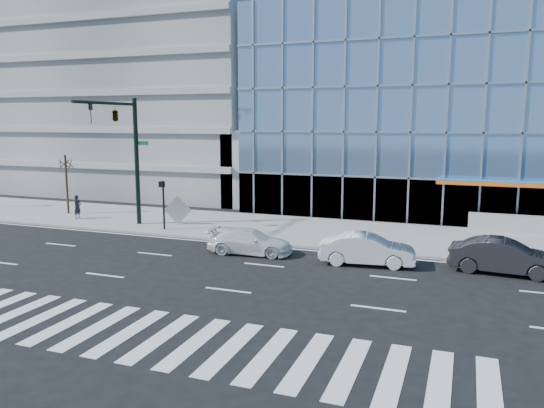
{
  "coord_description": "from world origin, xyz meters",
  "views": [
    {
      "loc": [
        8.77,
        -22.63,
        6.77
      ],
      "look_at": [
        -0.7,
        3.0,
        2.44
      ],
      "focal_mm": 35.0,
      "sensor_mm": 36.0,
      "label": 1
    }
  ],
  "objects_px": {
    "white_sedan": "(367,249)",
    "white_suv": "(250,242)",
    "ped_signal_post": "(163,197)",
    "pedestrian": "(78,207)",
    "street_tree_near": "(65,163)",
    "dark_sedan": "(504,257)",
    "traffic_signal": "(122,130)",
    "tilted_panel": "(178,210)"
  },
  "relations": [
    {
      "from": "white_sedan",
      "to": "white_suv",
      "type": "bearing_deg",
      "value": 83.47
    },
    {
      "from": "ped_signal_post",
      "to": "pedestrian",
      "type": "height_order",
      "value": "ped_signal_post"
    },
    {
      "from": "street_tree_near",
      "to": "white_sedan",
      "type": "xyz_separation_m",
      "value": [
        22.54,
        -5.7,
        -3.04
      ]
    },
    {
      "from": "white_sedan",
      "to": "dark_sedan",
      "type": "distance_m",
      "value": 6.03
    },
    {
      "from": "street_tree_near",
      "to": "traffic_signal",
      "type": "bearing_deg",
      "value": -22.71
    },
    {
      "from": "tilted_panel",
      "to": "white_sedan",
      "type": "bearing_deg",
      "value": -33.09
    },
    {
      "from": "dark_sedan",
      "to": "tilted_panel",
      "type": "relative_size",
      "value": 3.62
    },
    {
      "from": "street_tree_near",
      "to": "white_sedan",
      "type": "bearing_deg",
      "value": -14.19
    },
    {
      "from": "traffic_signal",
      "to": "pedestrian",
      "type": "height_order",
      "value": "traffic_signal"
    },
    {
      "from": "street_tree_near",
      "to": "white_suv",
      "type": "relative_size",
      "value": 0.97
    },
    {
      "from": "street_tree_near",
      "to": "tilted_panel",
      "type": "bearing_deg",
      "value": -4.81
    },
    {
      "from": "ped_signal_post",
      "to": "pedestrian",
      "type": "distance_m",
      "value": 7.63
    },
    {
      "from": "traffic_signal",
      "to": "pedestrian",
      "type": "relative_size",
      "value": 4.96
    },
    {
      "from": "street_tree_near",
      "to": "tilted_panel",
      "type": "relative_size",
      "value": 3.25
    },
    {
      "from": "white_sedan",
      "to": "pedestrian",
      "type": "height_order",
      "value": "pedestrian"
    },
    {
      "from": "white_sedan",
      "to": "pedestrian",
      "type": "relative_size",
      "value": 2.77
    },
    {
      "from": "white_suv",
      "to": "white_sedan",
      "type": "relative_size",
      "value": 0.98
    },
    {
      "from": "street_tree_near",
      "to": "white_suv",
      "type": "distance_m",
      "value": 17.77
    },
    {
      "from": "traffic_signal",
      "to": "ped_signal_post",
      "type": "bearing_deg",
      "value": 8.52
    },
    {
      "from": "traffic_signal",
      "to": "dark_sedan",
      "type": "bearing_deg",
      "value": -5.66
    },
    {
      "from": "white_suv",
      "to": "dark_sedan",
      "type": "bearing_deg",
      "value": -91.58
    },
    {
      "from": "white_sedan",
      "to": "pedestrian",
      "type": "distance_m",
      "value": 20.93
    },
    {
      "from": "ped_signal_post",
      "to": "white_sedan",
      "type": "xyz_separation_m",
      "value": [
        13.04,
        -3.14,
        -1.41
      ]
    },
    {
      "from": "white_sedan",
      "to": "tilted_panel",
      "type": "distance_m",
      "value": 13.96
    },
    {
      "from": "ped_signal_post",
      "to": "street_tree_near",
      "type": "bearing_deg",
      "value": 164.94
    },
    {
      "from": "ped_signal_post",
      "to": "white_suv",
      "type": "bearing_deg",
      "value": -24.07
    },
    {
      "from": "white_suv",
      "to": "tilted_panel",
      "type": "height_order",
      "value": "tilted_panel"
    },
    {
      "from": "street_tree_near",
      "to": "white_sedan",
      "type": "relative_size",
      "value": 0.95
    },
    {
      "from": "street_tree_near",
      "to": "ped_signal_post",
      "type": "bearing_deg",
      "value": -15.06
    },
    {
      "from": "white_sedan",
      "to": "tilted_panel",
      "type": "height_order",
      "value": "tilted_panel"
    },
    {
      "from": "street_tree_near",
      "to": "white_suv",
      "type": "xyz_separation_m",
      "value": [
        16.54,
        -5.7,
        -3.14
      ]
    },
    {
      "from": "traffic_signal",
      "to": "tilted_panel",
      "type": "bearing_deg",
      "value": 40.86
    },
    {
      "from": "dark_sedan",
      "to": "pedestrian",
      "type": "height_order",
      "value": "pedestrian"
    },
    {
      "from": "ped_signal_post",
      "to": "white_suv",
      "type": "distance_m",
      "value": 7.85
    },
    {
      "from": "white_sedan",
      "to": "tilted_panel",
      "type": "relative_size",
      "value": 3.43
    },
    {
      "from": "street_tree_near",
      "to": "tilted_panel",
      "type": "xyz_separation_m",
      "value": [
        9.47,
        -0.8,
        -2.71
      ]
    },
    {
      "from": "white_sedan",
      "to": "dark_sedan",
      "type": "bearing_deg",
      "value": -90.48
    },
    {
      "from": "ped_signal_post",
      "to": "street_tree_near",
      "type": "height_order",
      "value": "street_tree_near"
    },
    {
      "from": "white_suv",
      "to": "pedestrian",
      "type": "bearing_deg",
      "value": 68.91
    },
    {
      "from": "white_suv",
      "to": "ped_signal_post",
      "type": "bearing_deg",
      "value": 61.32
    },
    {
      "from": "white_sedan",
      "to": "pedestrian",
      "type": "xyz_separation_m",
      "value": [
        -20.49,
        4.28,
        0.22
      ]
    },
    {
      "from": "traffic_signal",
      "to": "white_suv",
      "type": "bearing_deg",
      "value": -16.19
    }
  ]
}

